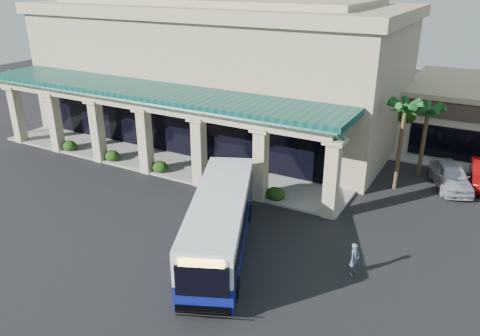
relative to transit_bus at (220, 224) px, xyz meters
The scene contains 10 objects.
ground 2.99m from the transit_bus, 157.06° to the left, with size 110.00×110.00×0.00m, color black.
main_building 20.33m from the transit_bus, 121.37° to the left, with size 30.80×14.80×11.35m, color tan, non-canonical shape.
arcade 13.04m from the transit_bus, 143.03° to the left, with size 30.00×6.20×5.70m, color #093833, non-canonical shape.
palm_0 13.59m from the transit_bus, 62.91° to the left, with size 2.40×2.40×6.60m, color #114115, non-canonical shape.
palm_1 16.67m from the transit_bus, 64.55° to the left, with size 2.40×2.40×5.80m, color #114115, non-canonical shape.
palm_2 26.02m from the transit_bus, 163.21° to the left, with size 2.40×2.40×6.20m, color #114115, non-canonical shape.
broadleaf_tree 20.67m from the transit_bus, 75.59° to the left, with size 2.60×2.60×4.81m, color #17330B, non-canonical shape.
transit_bus is the anchor object (origin of this frame).
pedestrian 6.70m from the transit_bus, 11.43° to the left, with size 0.58×0.38×1.60m, color slate.
car_silver 16.69m from the transit_bus, 56.15° to the left, with size 1.96×4.88×1.66m, color #B8B8C5.
Camera 1 is at (13.20, -18.44, 13.11)m, focal length 35.00 mm.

